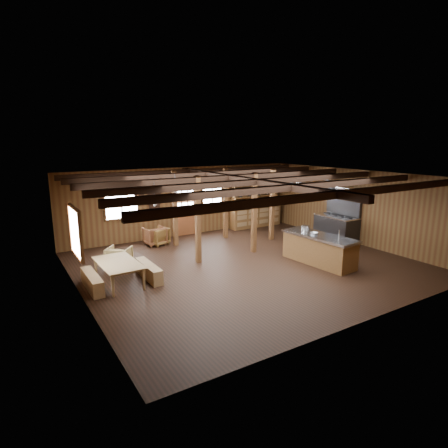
% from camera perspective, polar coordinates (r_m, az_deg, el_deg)
% --- Properties ---
extents(room, '(10.04, 9.04, 2.84)m').
position_cam_1_polar(room, '(11.63, 3.55, 0.38)').
color(room, black).
rests_on(room, ground).
extents(ceiling_joists, '(9.80, 8.82, 0.18)m').
position_cam_1_polar(ceiling_joists, '(11.57, 3.13, 6.74)').
color(ceiling_joists, black).
rests_on(ceiling_joists, ceiling).
extents(timber_posts, '(3.95, 2.35, 2.80)m').
position_cam_1_polar(timber_posts, '(13.61, 0.30, 2.23)').
color(timber_posts, '#492B15').
rests_on(timber_posts, floor).
extents(back_door, '(1.02, 0.08, 2.15)m').
position_cam_1_polar(back_door, '(15.51, -5.98, 1.51)').
color(back_door, brown).
rests_on(back_door, floor).
extents(window_back_left, '(1.32, 0.06, 1.32)m').
position_cam_1_polar(window_back_left, '(14.48, -15.37, 3.21)').
color(window_back_left, white).
rests_on(window_back_left, wall_back).
extents(window_back_right, '(1.02, 0.06, 1.32)m').
position_cam_1_polar(window_back_right, '(15.99, -1.84, 4.53)').
color(window_back_right, white).
rests_on(window_back_right, wall_back).
extents(window_left, '(0.14, 1.24, 1.32)m').
position_cam_1_polar(window_left, '(10.17, -21.73, -1.18)').
color(window_left, white).
rests_on(window_left, wall_back).
extents(notice_boards, '(1.08, 0.03, 0.90)m').
position_cam_1_polar(notice_boards, '(14.81, -11.29, 3.78)').
color(notice_boards, silver).
rests_on(notice_boards, wall_back).
extents(back_counter, '(2.55, 0.60, 2.45)m').
position_cam_1_polar(back_counter, '(17.08, 4.74, 1.62)').
color(back_counter, brown).
rests_on(back_counter, floor).
extents(pendant_lamps, '(1.86, 2.36, 0.66)m').
position_cam_1_polar(pendant_lamps, '(11.27, -8.81, 4.25)').
color(pendant_lamps, '#2E2D30').
rests_on(pendant_lamps, ceiling).
extents(pot_rack, '(0.38, 3.00, 0.46)m').
position_cam_1_polar(pot_rack, '(13.68, 12.93, 5.67)').
color(pot_rack, '#2E2D30').
rests_on(pot_rack, ceiling).
extents(kitchen_island, '(1.07, 2.56, 1.20)m').
position_cam_1_polar(kitchen_island, '(12.35, 14.26, -3.69)').
color(kitchen_island, brown).
rests_on(kitchen_island, floor).
extents(step_stool, '(0.45, 0.34, 0.39)m').
position_cam_1_polar(step_stool, '(14.14, 11.22, -2.64)').
color(step_stool, olive).
rests_on(step_stool, floor).
extents(commercial_range, '(0.88, 1.72, 2.12)m').
position_cam_1_polar(commercial_range, '(15.21, 16.91, -0.01)').
color(commercial_range, '#2E2D30').
rests_on(commercial_range, floor).
extents(dining_table, '(1.04, 1.81, 0.63)m').
position_cam_1_polar(dining_table, '(10.75, -15.57, -7.17)').
color(dining_table, olive).
rests_on(dining_table, floor).
extents(bench_wall, '(0.29, 1.52, 0.42)m').
position_cam_1_polar(bench_wall, '(10.62, -19.45, -8.28)').
color(bench_wall, olive).
rests_on(bench_wall, floor).
extents(bench_aisle, '(0.29, 1.53, 0.42)m').
position_cam_1_polar(bench_aisle, '(11.01, -11.43, -7.02)').
color(bench_aisle, olive).
rests_on(bench_aisle, floor).
extents(armchair_a, '(0.90, 0.91, 0.65)m').
position_cam_1_polar(armchair_a, '(14.33, -10.11, -1.84)').
color(armchair_a, brown).
rests_on(armchair_a, floor).
extents(armchair_b, '(0.76, 0.78, 0.68)m').
position_cam_1_polar(armchair_b, '(14.35, -10.53, -1.79)').
color(armchair_b, brown).
rests_on(armchair_b, floor).
extents(armchair_c, '(0.96, 0.96, 0.63)m').
position_cam_1_polar(armchair_c, '(12.18, -15.68, -4.80)').
color(armchair_c, '#9C8046').
rests_on(armchair_c, floor).
extents(counter_pot, '(0.28, 0.28, 0.17)m').
position_cam_1_polar(counter_pot, '(12.68, 12.34, -0.60)').
color(counter_pot, silver).
rests_on(counter_pot, kitchen_island).
extents(bowl, '(0.26, 0.26, 0.06)m').
position_cam_1_polar(bowl, '(12.28, 13.56, -1.36)').
color(bowl, silver).
rests_on(bowl, kitchen_island).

